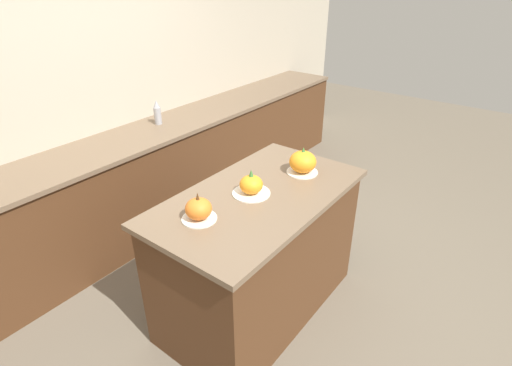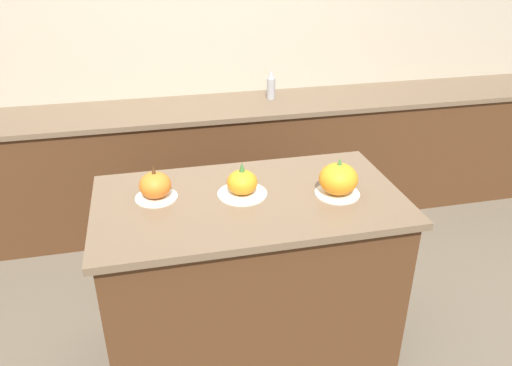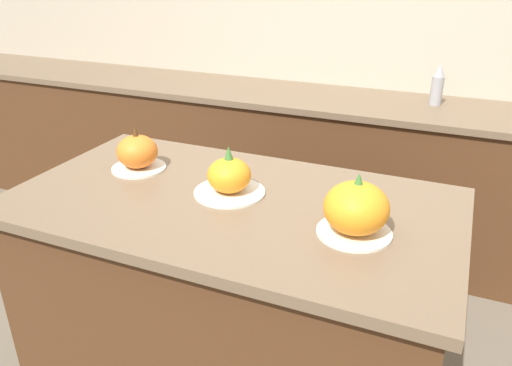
# 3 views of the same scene
# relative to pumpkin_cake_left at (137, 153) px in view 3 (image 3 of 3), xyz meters

# --- Properties ---
(wall_back) EXTENTS (8.00, 0.06, 2.50)m
(wall_back) POSITION_rel_pumpkin_cake_left_xyz_m (0.42, 1.66, 0.26)
(wall_back) COLOR #B2A893
(wall_back) RESTS_ON ground_plane
(kitchen_island) EXTENTS (1.43, 0.79, 0.93)m
(kitchen_island) POSITION_rel_pumpkin_cake_left_xyz_m (0.42, -0.09, -0.52)
(kitchen_island) COLOR #4C2D19
(kitchen_island) RESTS_ON ground_plane
(back_counter) EXTENTS (6.00, 0.60, 0.91)m
(back_counter) POSITION_rel_pumpkin_cake_left_xyz_m (0.42, 1.33, -0.53)
(back_counter) COLOR #4C2D19
(back_counter) RESTS_ON ground_plane
(pumpkin_cake_left) EXTENTS (0.20, 0.20, 0.17)m
(pumpkin_cake_left) POSITION_rel_pumpkin_cake_left_xyz_m (0.00, 0.00, 0.00)
(pumpkin_cake_left) COLOR silver
(pumpkin_cake_left) RESTS_ON kitchen_island
(pumpkin_cake_center) EXTENTS (0.24, 0.24, 0.16)m
(pumpkin_cake_center) POSITION_rel_pumpkin_cake_left_xyz_m (0.40, -0.06, -0.01)
(pumpkin_cake_center) COLOR silver
(pumpkin_cake_center) RESTS_ON kitchen_island
(pumpkin_cake_right) EXTENTS (0.21, 0.21, 0.19)m
(pumpkin_cake_right) POSITION_rel_pumpkin_cake_left_xyz_m (0.83, -0.15, 0.01)
(pumpkin_cake_right) COLOR silver
(pumpkin_cake_right) RESTS_ON kitchen_island
(bottle_tall) EXTENTS (0.06, 0.06, 0.22)m
(bottle_tall) POSITION_rel_pumpkin_cake_left_xyz_m (0.91, 1.41, 0.03)
(bottle_tall) COLOR #99999E
(bottle_tall) RESTS_ON back_counter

